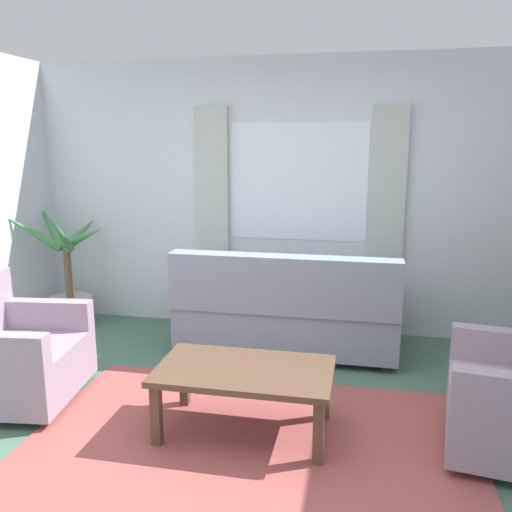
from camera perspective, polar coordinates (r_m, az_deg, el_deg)
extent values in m
plane|color=#476B56|center=(3.44, -0.83, -19.95)|extent=(6.24, 6.24, 0.00)
cube|color=silver|center=(5.17, 4.54, 6.29)|extent=(5.32, 0.12, 2.60)
cube|color=white|center=(5.09, 4.48, 7.90)|extent=(1.30, 0.01, 1.10)
cube|color=#B2BCB2|center=(5.23, -4.71, 8.01)|extent=(0.32, 0.06, 1.40)
cube|color=#B2BCB2|center=(5.03, 13.94, 7.52)|extent=(0.32, 0.06, 1.40)
cube|color=#9E4C47|center=(3.43, -0.83, -19.86)|extent=(2.76, 1.93, 0.01)
cube|color=gray|center=(4.80, 3.39, -7.04)|extent=(1.90, 0.80, 0.38)
cube|color=gray|center=(4.37, 2.86, -3.07)|extent=(1.90, 0.20, 0.48)
cube|color=gray|center=(4.67, 14.10, -3.96)|extent=(0.16, 0.80, 0.24)
cube|color=gray|center=(4.90, -6.71, -2.91)|extent=(0.16, 0.80, 0.24)
cylinder|color=brown|center=(5.12, 13.43, -8.74)|extent=(0.06, 0.06, 0.06)
cylinder|color=brown|center=(5.32, -5.35, -7.62)|extent=(0.06, 0.06, 0.06)
cylinder|color=brown|center=(4.56, 13.64, -11.40)|extent=(0.06, 0.06, 0.06)
cylinder|color=brown|center=(4.79, -7.45, -9.97)|extent=(0.06, 0.06, 0.06)
cube|color=#998499|center=(4.23, -23.95, -10.97)|extent=(0.89, 0.93, 0.36)
cube|color=#998499|center=(4.43, -22.07, -5.77)|extent=(0.81, 0.21, 0.22)
cylinder|color=brown|center=(3.91, -21.83, -16.16)|extent=(0.05, 0.05, 0.06)
cylinder|color=brown|center=(4.46, -17.90, -12.23)|extent=(0.05, 0.05, 0.06)
cylinder|color=brown|center=(4.73, -25.23, -11.37)|extent=(0.05, 0.05, 0.06)
cylinder|color=brown|center=(4.00, 20.79, -15.34)|extent=(0.05, 0.05, 0.06)
cylinder|color=brown|center=(3.41, 20.88, -20.49)|extent=(0.05, 0.05, 0.06)
cube|color=brown|center=(3.41, -1.24, -12.17)|extent=(1.10, 0.64, 0.04)
cube|color=brown|center=(3.42, -10.60, -16.42)|extent=(0.06, 0.06, 0.40)
cube|color=brown|center=(3.22, 6.68, -18.27)|extent=(0.06, 0.06, 0.40)
cube|color=brown|center=(3.86, -7.64, -12.89)|extent=(0.06, 0.06, 0.40)
cube|color=brown|center=(3.68, 7.41, -14.20)|extent=(0.06, 0.06, 0.40)
cylinder|color=#B7B2A8|center=(5.68, -19.15, -5.66)|extent=(0.42, 0.42, 0.30)
cylinder|color=brown|center=(5.58, -19.43, -1.86)|extent=(0.07, 0.07, 0.47)
cone|color=#47894C|center=(5.36, -17.80, 2.04)|extent=(0.47, 0.18, 0.28)
cone|color=#47894C|center=(5.67, -18.00, 2.63)|extent=(0.18, 0.48, 0.30)
cone|color=#47894C|center=(5.79, -21.22, 3.20)|extent=(0.51, 0.40, 0.52)
cone|color=#47894C|center=(5.49, -23.10, 2.53)|extent=(0.50, 0.42, 0.48)
cone|color=#47894C|center=(5.17, -20.23, 2.29)|extent=(0.28, 0.58, 0.49)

